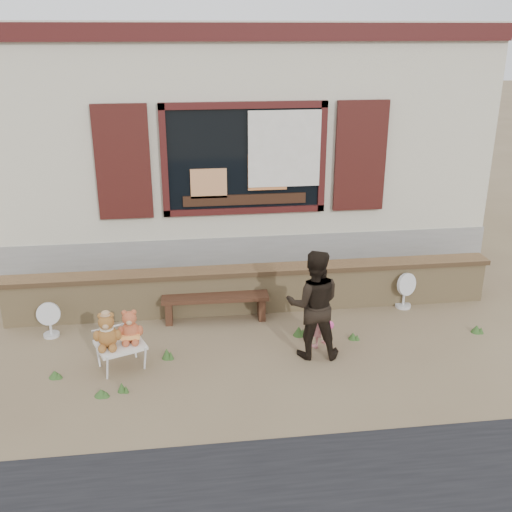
{
  "coord_description": "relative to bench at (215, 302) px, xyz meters",
  "views": [
    {
      "loc": [
        -0.98,
        -6.94,
        3.89
      ],
      "look_at": [
        0.0,
        0.6,
        1.0
      ],
      "focal_mm": 42.0,
      "sensor_mm": 36.0,
      "label": 1
    }
  ],
  "objects": [
    {
      "name": "teddy_bear_left",
      "position": [
        -1.36,
        -1.19,
        0.28
      ],
      "size": [
        0.41,
        0.39,
        0.45
      ],
      "primitive_type": null,
      "rotation": [
        0.0,
        0.0,
        0.37
      ],
      "color": "brown",
      "rests_on": "folding_chair"
    },
    {
      "name": "brick_wall",
      "position": [
        0.56,
        0.26,
        0.06
      ],
      "size": [
        7.1,
        0.36,
        0.67
      ],
      "color": "tan",
      "rests_on": "ground"
    },
    {
      "name": "teddy_bear_right",
      "position": [
        -1.1,
        -1.09,
        0.27
      ],
      "size": [
        0.39,
        0.36,
        0.42
      ],
      "primitive_type": null,
      "rotation": [
        0.0,
        0.0,
        0.37
      ],
      "color": "#9A482A",
      "rests_on": "folding_chair"
    },
    {
      "name": "grass_tufts",
      "position": [
        0.3,
        -1.06,
        -0.22
      ],
      "size": [
        5.67,
        1.27,
        0.14
      ],
      "color": "#305421",
      "rests_on": "ground"
    },
    {
      "name": "bench",
      "position": [
        0.0,
        0.0,
        0.0
      ],
      "size": [
        1.51,
        0.36,
        0.38
      ],
      "rotation": [
        0.0,
        0.0,
        -0.03
      ],
      "color": "#361E13",
      "rests_on": "ground"
    },
    {
      "name": "child",
      "position": [
        1.3,
        -0.92,
        0.18
      ],
      "size": [
        0.4,
        0.37,
        0.93
      ],
      "primitive_type": "imported",
      "rotation": [
        0.0,
        0.0,
        3.75
      ],
      "color": "pink",
      "rests_on": "ground"
    },
    {
      "name": "fan_left",
      "position": [
        -2.24,
        -0.2,
        -0.03
      ],
      "size": [
        0.32,
        0.21,
        0.5
      ],
      "rotation": [
        0.0,
        0.0,
        0.1
      ],
      "color": "silver",
      "rests_on": "ground"
    },
    {
      "name": "adult",
      "position": [
        1.15,
        -1.13,
        0.43
      ],
      "size": [
        0.76,
        0.63,
        1.41
      ],
      "primitive_type": "imported",
      "rotation": [
        0.0,
        0.0,
        3.0
      ],
      "color": "black",
      "rests_on": "ground"
    },
    {
      "name": "folding_chair",
      "position": [
        -1.23,
        -1.14,
        0.02
      ],
      "size": [
        0.68,
        0.65,
        0.34
      ],
      "rotation": [
        0.0,
        0.0,
        0.37
      ],
      "color": "silver",
      "rests_on": "ground"
    },
    {
      "name": "shopfront",
      "position": [
        0.56,
        3.75,
        1.72
      ],
      "size": [
        8.04,
        5.13,
        4.0
      ],
      "color": "#A69D86",
      "rests_on": "ground"
    },
    {
      "name": "ground",
      "position": [
        0.56,
        -0.74,
        -0.28
      ],
      "size": [
        80.0,
        80.0,
        0.0
      ],
      "primitive_type": "plane",
      "color": "brown",
      "rests_on": "ground"
    },
    {
      "name": "fan_right",
      "position": [
        2.8,
        0.06,
        -0.0
      ],
      "size": [
        0.35,
        0.24,
        0.55
      ],
      "rotation": [
        0.0,
        0.0,
        0.43
      ],
      "color": "silver",
      "rests_on": "ground"
    }
  ]
}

